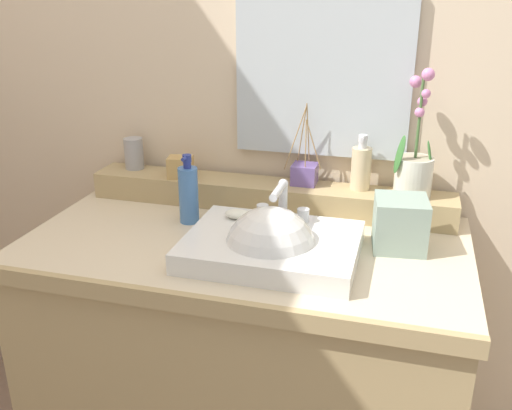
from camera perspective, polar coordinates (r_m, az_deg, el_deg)
name	(u,v)px	position (r m, az deg, el deg)	size (l,w,h in m)	color
wall_back	(284,33)	(1.80, 2.81, 16.81)	(3.13, 0.20, 2.68)	beige
vanity_cabinet	(246,369)	(1.74, -1.03, -16.12)	(1.17, 0.65, 0.85)	tan
back_ledge	(267,195)	(1.72, 1.16, 0.99)	(1.10, 0.13, 0.08)	tan
sink_basin	(271,250)	(1.41, 1.51, -4.49)	(0.42, 0.33, 0.26)	white
soap_bar	(238,214)	(1.51, -1.84, -0.93)	(0.07, 0.04, 0.02)	silver
potted_plant	(414,167)	(1.64, 15.57, 3.68)	(0.11, 0.10, 0.36)	silver
soap_dispenser	(361,167)	(1.66, 10.49, 3.78)	(0.06, 0.06, 0.16)	beige
tumbler_cup	(134,153)	(1.87, -12.14, 5.08)	(0.06, 0.06, 0.10)	#9C9B9B
reed_diffuser	(305,173)	(1.70, 4.89, 3.21)	(0.11, 0.07, 0.24)	#6F569E
trinket_box	(180,167)	(1.76, -7.59, 3.78)	(0.07, 0.06, 0.06)	tan
lotion_bottle	(188,194)	(1.61, -6.78, 1.14)	(0.05, 0.06, 0.20)	#4374B5
tissue_box	(400,223)	(1.49, 14.24, -1.81)	(0.13, 0.13, 0.13)	gray
mirror	(322,75)	(1.67, 6.65, 12.80)	(0.51, 0.02, 0.47)	silver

